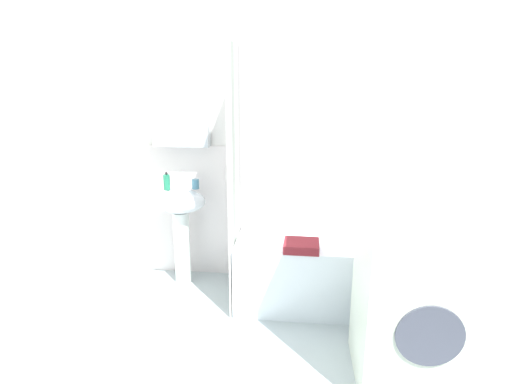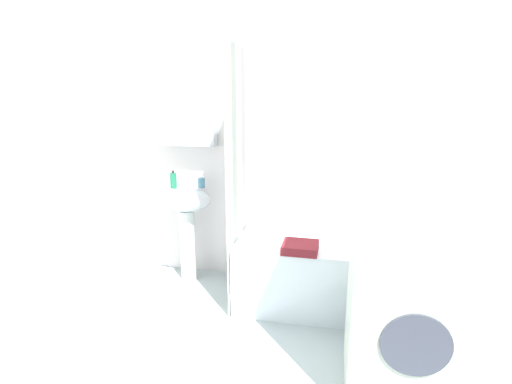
{
  "view_description": "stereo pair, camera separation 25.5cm",
  "coord_description": "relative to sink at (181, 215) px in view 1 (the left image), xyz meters",
  "views": [
    {
      "loc": [
        -0.06,
        -2.16,
        1.69
      ],
      "look_at": [
        -0.36,
        0.67,
        0.95
      ],
      "focal_mm": 28.03,
      "sensor_mm": 36.0,
      "label": 1
    },
    {
      "loc": [
        0.19,
        -2.12,
        1.69
      ],
      "look_at": [
        -0.36,
        0.67,
        0.95
      ],
      "focal_mm": 28.03,
      "sensor_mm": 36.0,
      "label": 2
    }
  ],
  "objects": [
    {
      "name": "ground_plane",
      "position": [
        1.06,
        -1.03,
        -0.64
      ],
      "size": [
        4.8,
        5.6,
        0.04
      ],
      "primitive_type": "cube",
      "color": "#ACBBBF"
    },
    {
      "name": "wall_left_tiled",
      "position": [
        -0.51,
        -0.69,
        0.49
      ],
      "size": [
        0.07,
        1.81,
        2.4
      ],
      "color": "white",
      "rests_on": "ground_plane"
    },
    {
      "name": "body_wash_bottle",
      "position": [
        1.78,
        0.09,
        0.01
      ],
      "size": [
        0.04,
        0.04,
        0.2
      ],
      "color": "white",
      "rests_on": "bathtub"
    },
    {
      "name": "shower_curtain",
      "position": [
        0.52,
        -0.18,
        0.38
      ],
      "size": [
        0.01,
        0.74,
        2.0
      ],
      "color": "white",
      "rests_on": "ground_plane"
    },
    {
      "name": "washer_dryer_stack",
      "position": [
        1.68,
        -1.04,
        0.24
      ],
      "size": [
        0.62,
        0.6,
        1.73
      ],
      "color": "silver",
      "rests_on": "ground_plane"
    },
    {
      "name": "toothbrush_cup",
      "position": [
        0.13,
        0.06,
        0.27
      ],
      "size": [
        0.06,
        0.06,
        0.08
      ],
      "primitive_type": "cylinder",
      "color": "teal",
      "rests_on": "sink"
    },
    {
      "name": "lotion_bottle",
      "position": [
        1.89,
        0.1,
        -0.02
      ],
      "size": [
        0.04,
        0.04,
        0.15
      ],
      "color": "gold",
      "rests_on": "bathtub"
    },
    {
      "name": "soap_dispenser",
      "position": [
        -0.1,
        -0.01,
        0.3
      ],
      "size": [
        0.06,
        0.06,
        0.16
      ],
      "color": "#227C58",
      "rests_on": "sink"
    },
    {
      "name": "faucet",
      "position": [
        -0.0,
        0.08,
        0.29
      ],
      "size": [
        0.03,
        0.12,
        0.12
      ],
      "color": "silver",
      "rests_on": "sink"
    },
    {
      "name": "wall_back_tiled",
      "position": [
        0.99,
        0.23,
        0.51
      ],
      "size": [
        3.6,
        0.18,
        2.4
      ],
      "color": "white",
      "rests_on": "ground_plane"
    },
    {
      "name": "sink",
      "position": [
        0.0,
        0.0,
        0.0
      ],
      "size": [
        0.44,
        0.34,
        0.85
      ],
      "color": "white",
      "rests_on": "ground_plane"
    },
    {
      "name": "bathtub",
      "position": [
        1.27,
        -0.18,
        -0.35
      ],
      "size": [
        1.46,
        0.74,
        0.54
      ],
      "primitive_type": "cube",
      "color": "white",
      "rests_on": "ground_plane"
    },
    {
      "name": "towel_folded",
      "position": [
        1.04,
        -0.44,
        -0.05
      ],
      "size": [
        0.26,
        0.23,
        0.06
      ],
      "primitive_type": "cube",
      "rotation": [
        0.0,
        0.0,
        -0.02
      ],
      "color": "maroon",
      "rests_on": "bathtub"
    }
  ]
}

